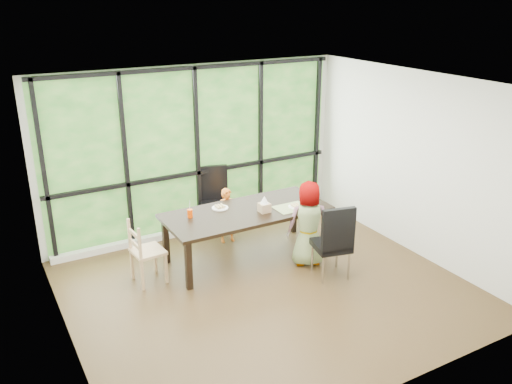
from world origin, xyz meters
The scene contains 23 objects.
ground centered at (0.00, 0.00, 0.00)m, with size 5.00×5.00×0.00m, color black.
back_wall centered at (0.00, 2.25, 1.35)m, with size 5.00×5.00×0.00m, color silver.
foliage_backdrop centered at (0.00, 2.23, 1.35)m, with size 4.80×0.02×2.65m, color #1E4E1B.
window_mullions centered at (0.00, 2.19, 1.35)m, with size 4.80×0.06×2.65m, color black, non-canonical shape.
window_sill centered at (0.00, 2.15, 0.05)m, with size 4.80×0.12×0.10m, color silver.
dining_table centered at (0.20, 0.94, 0.38)m, with size 2.40×1.05×0.75m, color black.
chair_window_leather centered at (0.19, 1.99, 0.54)m, with size 0.46×0.46×1.08m, color black.
chair_interior_leather centered at (0.95, -0.11, 0.54)m, with size 0.46×0.46×1.08m, color black.
chair_end_beech centered at (-1.29, 0.97, 0.45)m, with size 0.42×0.40×0.90m, color tan.
child_toddler centered at (0.20, 1.57, 0.44)m, with size 0.32×0.21×0.88m, color #CE631C.
child_older centered at (0.91, 0.35, 0.62)m, with size 0.61×0.40×1.25m, color slate.
placemat centered at (0.82, 0.71, 0.75)m, with size 0.48×0.35×0.01m, color tan.
plate_far centered at (-0.10, 1.20, 0.76)m, with size 0.24×0.24×0.02m, color white.
plate_near centered at (0.90, 0.70, 0.76)m, with size 0.24×0.24×0.01m, color white.
orange_cup centered at (-0.60, 1.11, 0.81)m, with size 0.07×0.07×0.12m, color #F64400.
green_cup centered at (1.16, 0.65, 0.81)m, with size 0.08×0.08×0.12m, color #5DD43E.
white_mug centered at (1.34, 1.00, 0.79)m, with size 0.08×0.08×0.08m, color white.
tissue_box centered at (0.40, 0.78, 0.81)m, with size 0.15×0.15×0.13m, color tan.
crepe_rolls_far centered at (-0.10, 1.20, 0.78)m, with size 0.15×0.12×0.04m, color tan, non-canonical shape.
crepe_rolls_near centered at (0.90, 0.70, 0.78)m, with size 0.15×0.12×0.04m, color tan, non-canonical shape.
straw_white centered at (-0.60, 1.11, 0.91)m, with size 0.01×0.01×0.20m, color white.
straw_pink centered at (1.16, 0.65, 0.91)m, with size 0.01×0.01×0.20m, color pink.
tissue centered at (0.40, 0.78, 0.93)m, with size 0.12×0.12×0.11m, color white.
Camera 1 is at (-3.16, -5.33, 3.70)m, focal length 37.43 mm.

